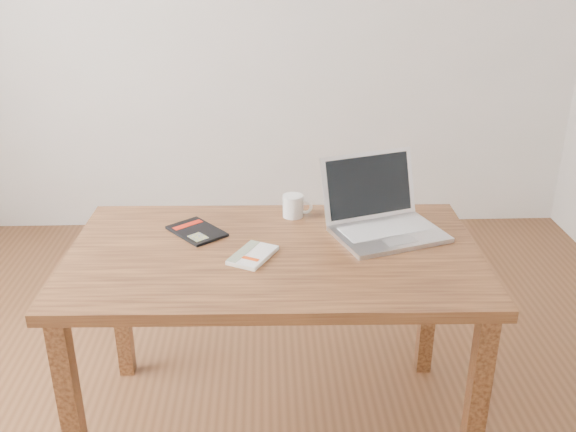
{
  "coord_description": "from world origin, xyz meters",
  "views": [
    {
      "loc": [
        0.1,
        -1.85,
        1.73
      ],
      "look_at": [
        0.17,
        0.15,
        0.85
      ],
      "focal_mm": 40.0,
      "sensor_mm": 36.0,
      "label": 1
    }
  ],
  "objects_px": {
    "black_guidebook": "(197,231)",
    "coffee_mug": "(294,206)",
    "white_guidebook": "(253,255)",
    "laptop": "(382,216)",
    "desk": "(274,274)"
  },
  "relations": [
    {
      "from": "desk",
      "to": "coffee_mug",
      "type": "relative_size",
      "value": 12.48
    },
    {
      "from": "black_guidebook",
      "to": "laptop",
      "type": "relative_size",
      "value": 0.53
    },
    {
      "from": "desk",
      "to": "black_guidebook",
      "type": "relative_size",
      "value": 5.75
    },
    {
      "from": "white_guidebook",
      "to": "desk",
      "type": "bearing_deg",
      "value": 61.51
    },
    {
      "from": "white_guidebook",
      "to": "laptop",
      "type": "bearing_deg",
      "value": 50.93
    },
    {
      "from": "coffee_mug",
      "to": "black_guidebook",
      "type": "bearing_deg",
      "value": -149.18
    },
    {
      "from": "black_guidebook",
      "to": "laptop",
      "type": "xyz_separation_m",
      "value": [
        0.66,
        -0.0,
        0.05
      ]
    },
    {
      "from": "black_guidebook",
      "to": "coffee_mug",
      "type": "distance_m",
      "value": 0.38
    },
    {
      "from": "black_guidebook",
      "to": "desk",
      "type": "bearing_deg",
      "value": -68.18
    },
    {
      "from": "desk",
      "to": "laptop",
      "type": "distance_m",
      "value": 0.44
    },
    {
      "from": "desk",
      "to": "white_guidebook",
      "type": "distance_m",
      "value": 0.13
    },
    {
      "from": "white_guidebook",
      "to": "black_guidebook",
      "type": "bearing_deg",
      "value": 163.24
    },
    {
      "from": "white_guidebook",
      "to": "laptop",
      "type": "xyz_separation_m",
      "value": [
        0.46,
        0.2,
        0.05
      ]
    },
    {
      "from": "white_guidebook",
      "to": "laptop",
      "type": "relative_size",
      "value": 0.45
    },
    {
      "from": "desk",
      "to": "black_guidebook",
      "type": "height_order",
      "value": "black_guidebook"
    }
  ]
}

